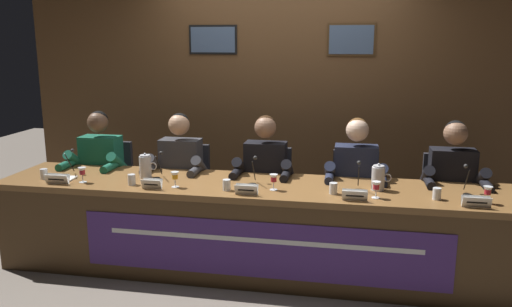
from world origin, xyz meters
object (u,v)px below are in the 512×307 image
at_px(nameplate_left, 152,184).
at_px(juice_glass_center, 274,179).
at_px(panelist_far_right, 453,184).
at_px(nameplate_center, 246,190).
at_px(chair_far_right, 446,209).
at_px(panelist_center, 264,175).
at_px(microphone_far_right, 467,185).
at_px(panelist_left, 178,171).
at_px(juice_glass_left, 175,177).
at_px(chair_far_left, 109,190).
at_px(water_cup_left, 132,180).
at_px(chair_left, 186,194).
at_px(microphone_center, 253,176).
at_px(water_pitcher_right_side, 378,178).
at_px(chair_center, 268,199).
at_px(water_cup_far_right, 437,194).
at_px(panelist_far_left, 98,167).
at_px(juice_glass_far_left, 82,172).
at_px(chair_right, 354,204).
at_px(nameplate_far_left, 57,179).
at_px(water_cup_center, 227,186).
at_px(microphone_left, 158,170).
at_px(nameplate_far_right, 476,202).
at_px(microphone_far_left, 68,167).
at_px(water_cup_far_left, 44,174).
at_px(microphone_right, 358,181).
at_px(juice_glass_right, 376,187).
at_px(juice_glass_far_right, 488,192).
at_px(water_cup_right, 333,189).
at_px(document_stack_far_left, 62,178).
at_px(panelist_right, 355,180).
at_px(conference_table, 254,215).

relative_size(nameplate_left, juice_glass_center, 1.27).
bearing_deg(panelist_far_right, juice_glass_center, -159.93).
distance_m(nameplate_center, chair_far_right, 1.83).
xyz_separation_m(panelist_center, microphone_far_right, (1.58, -0.38, 0.10)).
xyz_separation_m(panelist_left, juice_glass_left, (0.18, -0.58, 0.11)).
height_order(chair_far_left, water_cup_left, chair_far_left).
relative_size(chair_left, panelist_center, 0.73).
xyz_separation_m(microphone_center, water_pitcher_right_side, (0.96, 0.03, 0.02)).
relative_size(chair_center, water_cup_far_right, 10.48).
distance_m(panelist_far_left, panelist_center, 1.56).
bearing_deg(juice_glass_left, juice_glass_center, 4.95).
bearing_deg(juice_glass_far_left, microphone_far_right, 3.90).
height_order(panelist_left, nameplate_left, panelist_left).
bearing_deg(chair_far_left, chair_right, 0.00).
height_order(nameplate_far_left, water_cup_center, water_cup_center).
height_order(microphone_left, juice_glass_center, microphone_left).
distance_m(nameplate_far_left, nameplate_far_right, 3.15).
height_order(microphone_far_left, chair_right, microphone_far_left).
bearing_deg(nameplate_center, water_pitcher_right_side, 17.84).
relative_size(nameplate_far_left, water_cup_far_left, 2.28).
distance_m(chair_left, panelist_far_right, 2.36).
xyz_separation_m(water_cup_left, panelist_far_right, (2.52, 0.57, -0.06)).
bearing_deg(microphone_right, microphone_left, 178.24).
distance_m(chair_center, juice_glass_right, 1.26).
xyz_separation_m(panelist_far_left, chair_center, (1.56, 0.20, -0.28)).
distance_m(juice_glass_center, juice_glass_far_right, 1.52).
relative_size(water_cup_left, water_cup_right, 1.00).
relative_size(panelist_far_left, water_pitcher_right_side, 5.80).
relative_size(nameplate_center, panelist_far_right, 0.14).
xyz_separation_m(microphone_far_right, document_stack_far_left, (-3.18, -0.14, -0.07)).
height_order(microphone_far_left, water_cup_center, microphone_far_left).
relative_size(microphone_left, panelist_far_right, 0.18).
bearing_deg(water_cup_far_left, juice_glass_far_left, -6.16).
relative_size(microphone_left, panelist_right, 0.18).
bearing_deg(water_cup_right, document_stack_far_left, 179.80).
distance_m(panelist_far_left, water_pitcher_right_side, 2.53).
relative_size(microphone_right, nameplate_far_right, 1.14).
bearing_deg(microphone_center, microphone_far_right, 0.55).
xyz_separation_m(panelist_left, panelist_right, (1.56, 0.00, 0.00)).
height_order(juice_glass_left, panelist_center, panelist_center).
xyz_separation_m(nameplate_far_right, juice_glass_far_right, (0.09, 0.11, 0.05)).
bearing_deg(panelist_far_right, microphone_far_right, -86.49).
height_order(nameplate_left, water_cup_center, water_cup_center).
distance_m(chair_left, microphone_right, 1.73).
bearing_deg(conference_table, microphone_center, 102.00).
distance_m(chair_far_left, water_pitcher_right_side, 2.59).
xyz_separation_m(panelist_left, nameplate_center, (0.76, -0.67, 0.06)).
relative_size(chair_right, juice_glass_right, 7.19).
relative_size(nameplate_far_left, microphone_right, 0.89).
distance_m(chair_far_left, juice_glass_right, 2.63).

